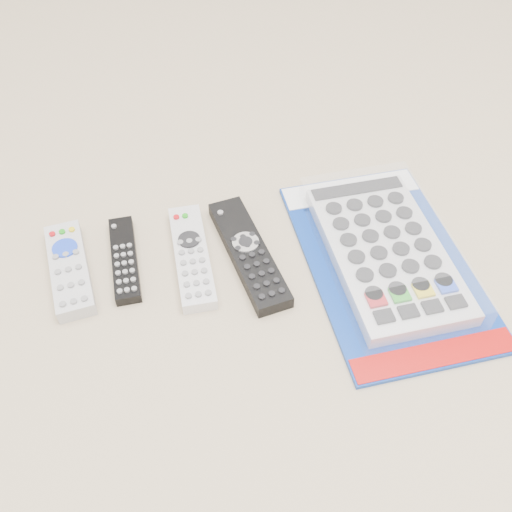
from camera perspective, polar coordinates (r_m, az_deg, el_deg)
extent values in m
plane|color=tan|center=(0.82, -1.14, -1.31)|extent=(5.00, 5.00, 0.00)
cube|color=#AAAAAC|center=(0.85, -18.15, -1.23)|extent=(0.07, 0.17, 0.02)
cylinder|color=blue|center=(0.86, -18.58, 0.78)|extent=(0.04, 0.04, 0.00)
cube|color=black|center=(0.84, -13.01, -0.27)|extent=(0.04, 0.16, 0.02)
cube|color=silver|center=(0.83, -6.45, 0.01)|extent=(0.05, 0.19, 0.02)
cylinder|color=black|center=(0.84, -6.71, 1.67)|extent=(0.03, 0.03, 0.00)
cube|color=black|center=(0.83, -0.78, 0.34)|extent=(0.08, 0.22, 0.02)
cylinder|color=silver|center=(0.82, -1.05, 1.40)|extent=(0.04, 0.04, 0.00)
cube|color=navy|center=(0.85, 12.84, -0.54)|extent=(0.23, 0.37, 0.01)
cube|color=white|center=(0.94, 9.40, 6.60)|extent=(0.22, 0.05, 0.00)
cube|color=#A50D0B|center=(0.76, 17.44, -9.42)|extent=(0.22, 0.04, 0.00)
cube|color=silver|center=(0.84, 12.86, 0.38)|extent=(0.16, 0.28, 0.02)
cube|color=white|center=(0.83, 12.98, 0.83)|extent=(0.18, 0.30, 0.04)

